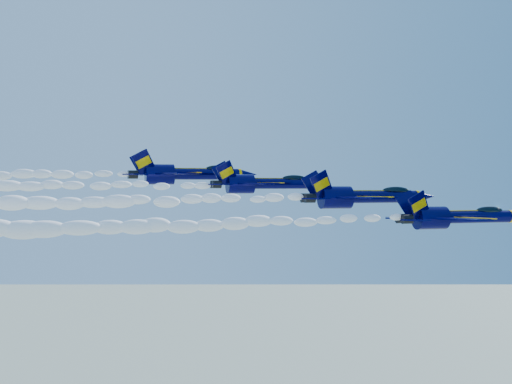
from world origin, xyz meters
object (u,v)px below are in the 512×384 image
object	(u,v)px
jet_third	(264,183)
jet_lead	(457,217)
jet_second	(362,196)
jet_fourth	(186,174)

from	to	relation	value
jet_third	jet_lead	bearing A→B (deg)	-38.32
jet_lead	jet_third	distance (m)	26.14
jet_second	jet_third	bearing A→B (deg)	141.98
jet_fourth	jet_third	bearing A→B (deg)	-48.88
jet_lead	jet_second	xyz separation A→B (m)	(-9.33, 7.47, 2.44)
jet_second	jet_third	distance (m)	13.96
jet_second	jet_third	xyz separation A→B (m)	(-10.91, 8.53, 1.75)
jet_third	jet_second	bearing A→B (deg)	-38.02
jet_lead	jet_fourth	bearing A→B (deg)	137.97
jet_lead	jet_second	distance (m)	12.20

